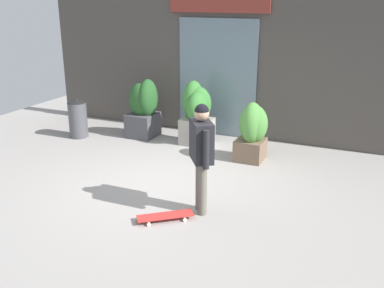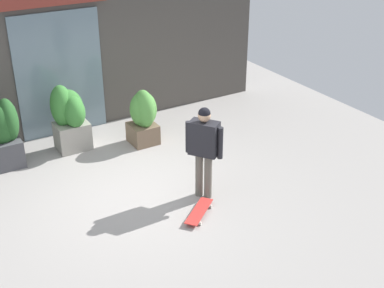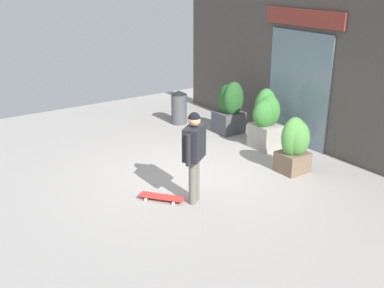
{
  "view_description": "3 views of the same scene",
  "coord_description": "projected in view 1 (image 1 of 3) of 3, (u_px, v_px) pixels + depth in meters",
  "views": [
    {
      "loc": [
        3.19,
        -6.04,
        3.03
      ],
      "look_at": [
        0.74,
        -0.57,
        1.0
      ],
      "focal_mm": 41.54,
      "sensor_mm": 36.0,
      "label": 1
    },
    {
      "loc": [
        -3.11,
        -7.06,
        4.78
      ],
      "look_at": [
        0.74,
        -0.57,
        1.0
      ],
      "focal_mm": 49.12,
      "sensor_mm": 36.0,
      "label": 2
    },
    {
      "loc": [
        7.01,
        -4.84,
        3.8
      ],
      "look_at": [
        0.74,
        -0.57,
        1.0
      ],
      "focal_mm": 44.33,
      "sensor_mm": 36.0,
      "label": 3
    }
  ],
  "objects": [
    {
      "name": "planter_box_left",
      "position": [
        144.0,
        109.0,
        9.72
      ],
      "size": [
        0.63,
        0.64,
        1.29
      ],
      "color": "#47474C",
      "rests_on": "ground_plane"
    },
    {
      "name": "planter_box_mid",
      "position": [
        252.0,
        130.0,
        8.33
      ],
      "size": [
        0.57,
        0.6,
        1.14
      ],
      "color": "brown",
      "rests_on": "ground_plane"
    },
    {
      "name": "trash_bin",
      "position": [
        78.0,
        118.0,
        9.76
      ],
      "size": [
        0.41,
        0.41,
        0.88
      ],
      "color": "#4C4C51",
      "rests_on": "ground_plane"
    },
    {
      "name": "ground_plane",
      "position": [
        165.0,
        184.0,
        7.43
      ],
      "size": [
        12.0,
        12.0,
        0.0
      ],
      "primitive_type": "plane",
      "color": "#9E9993"
    },
    {
      "name": "skateboarder",
      "position": [
        201.0,
        148.0,
        6.19
      ],
      "size": [
        0.48,
        0.55,
        1.62
      ],
      "rotation": [
        0.0,
        0.0,
        -2.52
      ],
      "color": "#666056",
      "rests_on": "ground_plane"
    },
    {
      "name": "planter_box_right",
      "position": [
        196.0,
        111.0,
        9.24
      ],
      "size": [
        0.66,
        0.73,
        1.33
      ],
      "color": "gray",
      "rests_on": "ground_plane"
    },
    {
      "name": "skateboard",
      "position": [
        165.0,
        216.0,
        6.24
      ],
      "size": [
        0.75,
        0.66,
        0.08
      ],
      "rotation": [
        0.0,
        0.0,
        -2.46
      ],
      "color": "red",
      "rests_on": "ground_plane"
    },
    {
      "name": "building_facade",
      "position": [
        230.0,
        52.0,
        9.55
      ],
      "size": [
        8.92,
        0.31,
        3.72
      ],
      "color": "#4C4742",
      "rests_on": "ground_plane"
    }
  ]
}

